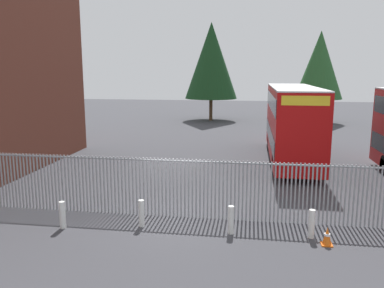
{
  "coord_description": "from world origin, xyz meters",
  "views": [
    {
      "loc": [
        2.69,
        -13.54,
        5.32
      ],
      "look_at": [
        0.0,
        4.0,
        2.0
      ],
      "focal_mm": 36.66,
      "sensor_mm": 36.0,
      "label": 1
    }
  ],
  "objects_px": {
    "bollard_near_left": "(62,215)",
    "bollard_far_right": "(312,224)",
    "bollard_near_right": "(231,220)",
    "double_decker_bus_behind_fence_left": "(292,121)",
    "bollard_center_front": "(142,213)",
    "traffic_cone_by_gate": "(327,236)"
  },
  "relations": [
    {
      "from": "double_decker_bus_behind_fence_left",
      "to": "traffic_cone_by_gate",
      "type": "height_order",
      "value": "double_decker_bus_behind_fence_left"
    },
    {
      "from": "bollard_center_front",
      "to": "double_decker_bus_behind_fence_left",
      "type": "bearing_deg",
      "value": 61.59
    },
    {
      "from": "double_decker_bus_behind_fence_left",
      "to": "bollard_far_right",
      "type": "height_order",
      "value": "double_decker_bus_behind_fence_left"
    },
    {
      "from": "bollard_near_left",
      "to": "bollard_center_front",
      "type": "height_order",
      "value": "same"
    },
    {
      "from": "bollard_near_right",
      "to": "bollard_far_right",
      "type": "bearing_deg",
      "value": 1.07
    },
    {
      "from": "bollard_near_right",
      "to": "bollard_far_right",
      "type": "distance_m",
      "value": 2.59
    },
    {
      "from": "bollard_near_left",
      "to": "bollard_near_right",
      "type": "xyz_separation_m",
      "value": [
        5.72,
        0.42,
        0.0
      ]
    },
    {
      "from": "bollard_near_right",
      "to": "bollard_center_front",
      "type": "bearing_deg",
      "value": 177.51
    },
    {
      "from": "bollard_near_left",
      "to": "bollard_near_right",
      "type": "relative_size",
      "value": 1.0
    },
    {
      "from": "bollard_near_left",
      "to": "bollard_far_right",
      "type": "distance_m",
      "value": 8.32
    },
    {
      "from": "bollard_near_right",
      "to": "traffic_cone_by_gate",
      "type": "bearing_deg",
      "value": -8.24
    },
    {
      "from": "bollard_near_right",
      "to": "bollard_far_right",
      "type": "height_order",
      "value": "same"
    },
    {
      "from": "bollard_center_front",
      "to": "traffic_cone_by_gate",
      "type": "xyz_separation_m",
      "value": [
        6.08,
        -0.57,
        -0.19
      ]
    },
    {
      "from": "bollard_far_right",
      "to": "double_decker_bus_behind_fence_left",
      "type": "bearing_deg",
      "value": 88.13
    },
    {
      "from": "bollard_center_front",
      "to": "bollard_near_right",
      "type": "bearing_deg",
      "value": -2.49
    },
    {
      "from": "double_decker_bus_behind_fence_left",
      "to": "bollard_near_right",
      "type": "bearing_deg",
      "value": -104.64
    },
    {
      "from": "bollard_far_right",
      "to": "bollard_near_left",
      "type": "bearing_deg",
      "value": -176.77
    },
    {
      "from": "double_decker_bus_behind_fence_left",
      "to": "bollard_near_left",
      "type": "distance_m",
      "value": 14.72
    },
    {
      "from": "bollard_far_right",
      "to": "traffic_cone_by_gate",
      "type": "bearing_deg",
      "value": -49.88
    },
    {
      "from": "bollard_near_right",
      "to": "double_decker_bus_behind_fence_left",
      "type": "bearing_deg",
      "value": 75.36
    },
    {
      "from": "bollard_near_right",
      "to": "bollard_far_right",
      "type": "xyz_separation_m",
      "value": [
        2.59,
        0.05,
        0.0
      ]
    },
    {
      "from": "bollard_center_front",
      "to": "bollard_far_right",
      "type": "xyz_separation_m",
      "value": [
        5.68,
        -0.09,
        0.0
      ]
    }
  ]
}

